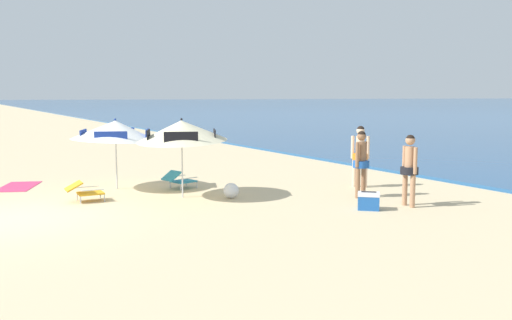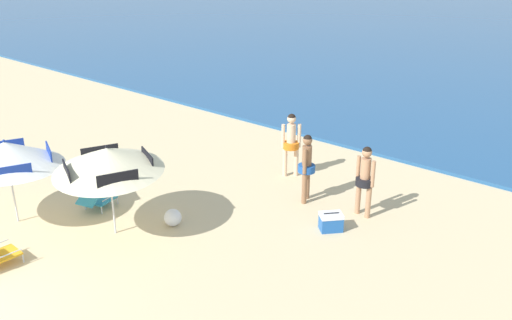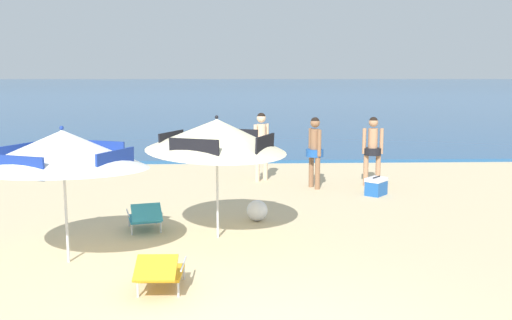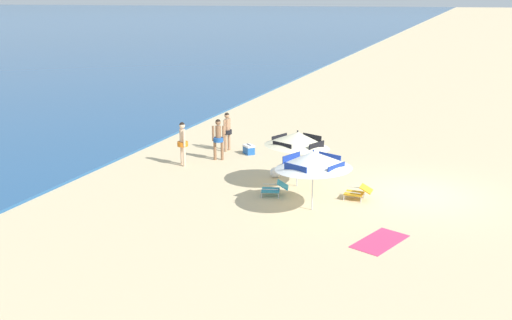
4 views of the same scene
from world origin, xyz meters
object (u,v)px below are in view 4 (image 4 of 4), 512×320
at_px(person_standing_beside, 227,129).
at_px(beach_ball, 275,172).
at_px(beach_umbrella_striped_main, 313,160).
at_px(cooler_box, 249,149).
at_px(lounge_chair_under_umbrella, 358,192).
at_px(beach_umbrella_striped_second, 298,139).
at_px(beach_towel, 380,241).
at_px(person_wading_in, 218,136).
at_px(lounge_chair_beside_umbrella, 275,188).
at_px(person_standing_near_shore, 183,141).

distance_m(person_standing_beside, beach_ball, 4.43).
distance_m(beach_umbrella_striped_main, cooler_box, 7.22).
height_order(beach_umbrella_striped_main, lounge_chair_under_umbrella, beach_umbrella_striped_main).
relative_size(beach_umbrella_striped_second, beach_towel, 1.81).
relative_size(person_standing_beside, person_wading_in, 0.99).
bearing_deg(lounge_chair_under_umbrella, beach_umbrella_striped_main, 141.18).
relative_size(beach_umbrella_striped_main, person_wading_in, 1.71).
bearing_deg(person_standing_beside, person_wading_in, -171.00).
relative_size(lounge_chair_under_umbrella, person_wading_in, 0.53).
bearing_deg(beach_ball, lounge_chair_under_umbrella, -111.96).
relative_size(person_standing_beside, beach_ball, 4.32).
distance_m(lounge_chair_under_umbrella, person_wading_in, 6.98).
bearing_deg(beach_towel, person_wading_in, 51.21).
bearing_deg(person_standing_beside, cooler_box, -98.92).
bearing_deg(cooler_box, person_standing_beside, 81.08).
distance_m(lounge_chair_under_umbrella, lounge_chair_beside_umbrella, 2.78).
bearing_deg(person_wading_in, beach_towel, -128.79).
xyz_separation_m(beach_umbrella_striped_second, cooler_box, (3.49, 3.17, -1.51)).
xyz_separation_m(lounge_chair_beside_umbrella, cooler_box, (4.75, 2.77, -0.07)).
height_order(person_wading_in, cooler_box, person_wading_in).
relative_size(lounge_chair_under_umbrella, cooler_box, 1.50).
relative_size(beach_umbrella_striped_main, person_standing_near_shore, 1.67).
relative_size(beach_umbrella_striped_second, lounge_chair_under_umbrella, 3.60).
xyz_separation_m(person_standing_beside, person_wading_in, (-1.46, -0.23, 0.01)).
height_order(lounge_chair_beside_umbrella, beach_towel, lounge_chair_beside_umbrella).
bearing_deg(cooler_box, person_wading_in, 146.92).
bearing_deg(lounge_chair_under_umbrella, cooler_box, 52.91).
bearing_deg(lounge_chair_beside_umbrella, cooler_box, 30.24).
bearing_deg(beach_ball, beach_umbrella_striped_main, -142.45).
xyz_separation_m(cooler_box, beach_towel, (-7.34, -6.69, -0.20)).
bearing_deg(beach_umbrella_striped_main, beach_towel, -125.75).
relative_size(beach_umbrella_striped_second, lounge_chair_beside_umbrella, 3.26).
xyz_separation_m(beach_umbrella_striped_second, beach_ball, (0.70, 1.04, -1.52)).
bearing_deg(person_wading_in, lounge_chair_under_umbrella, -114.32).
bearing_deg(person_standing_beside, beach_towel, -134.05).
bearing_deg(cooler_box, lounge_chair_under_umbrella, -127.09).
height_order(cooler_box, beach_towel, cooler_box).
distance_m(beach_umbrella_striped_second, person_standing_near_shore, 5.15).
height_order(lounge_chair_beside_umbrella, person_standing_beside, person_standing_beside).
xyz_separation_m(person_wading_in, beach_ball, (-1.50, -2.97, -0.79)).
bearing_deg(person_standing_near_shore, person_wading_in, -39.11).
distance_m(person_standing_near_shore, person_wading_in, 1.58).
bearing_deg(person_standing_near_shore, person_standing_beside, -15.96).
xyz_separation_m(beach_umbrella_striped_main, person_standing_near_shore, (3.10, 6.14, -0.63)).
height_order(person_standing_near_shore, person_wading_in, person_standing_near_shore).
distance_m(beach_ball, beach_towel, 6.45).
distance_m(beach_umbrella_striped_second, person_wading_in, 4.63).
xyz_separation_m(lounge_chair_under_umbrella, person_wading_in, (2.86, 6.32, 0.72)).
relative_size(lounge_chair_under_umbrella, beach_ball, 2.30).
distance_m(cooler_box, beach_towel, 9.94).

